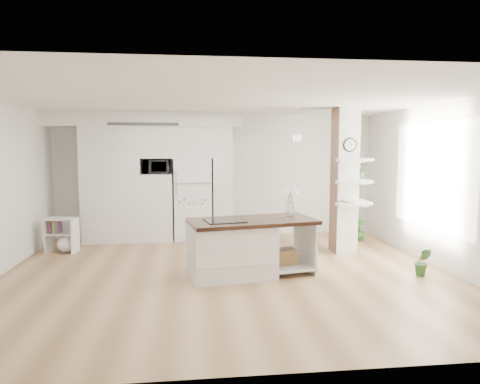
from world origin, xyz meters
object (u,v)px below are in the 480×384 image
object	(u,v)px
kitchen_island	(239,247)
bookshelf	(63,237)
floor_plant_a	(423,262)
refrigerator	(193,199)

from	to	relation	value
kitchen_island	bookshelf	xyz separation A→B (m)	(-3.13, 1.85, -0.17)
bookshelf	kitchen_island	bearing A→B (deg)	-19.65
floor_plant_a	bookshelf	bearing A→B (deg)	159.78
refrigerator	kitchen_island	bearing A→B (deg)	-76.12
refrigerator	bookshelf	distance (m)	2.68
kitchen_island	bookshelf	world-z (taller)	kitchen_island
kitchen_island	floor_plant_a	world-z (taller)	kitchen_island
refrigerator	bookshelf	xyz separation A→B (m)	(-2.45, -0.92, -0.59)
floor_plant_a	kitchen_island	bearing A→B (deg)	172.99
kitchen_island	bookshelf	size ratio (longest dim) A/B	3.16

